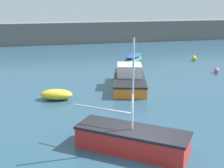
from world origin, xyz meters
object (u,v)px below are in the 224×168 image
(rowboat_with_red_cover, at_px, (133,59))
(mooring_buoy_yellow, at_px, (194,58))
(dinghy_near_pier, at_px, (56,95))
(mooring_buoy_pink, at_px, (216,70))
(motorboat_grey_hull, at_px, (129,79))
(sailboat_twin_hulled, at_px, (132,140))

(rowboat_with_red_cover, distance_m, mooring_buoy_yellow, 6.44)
(rowboat_with_red_cover, distance_m, dinghy_near_pier, 12.36)
(dinghy_near_pier, xyz_separation_m, mooring_buoy_yellow, (14.31, 9.59, -0.09))
(dinghy_near_pier, xyz_separation_m, mooring_buoy_pink, (13.58, 4.13, -0.10))
(dinghy_near_pier, bearing_deg, motorboat_grey_hull, -148.16)
(rowboat_with_red_cover, xyz_separation_m, motorboat_grey_hull, (-2.67, -7.88, 0.13))
(motorboat_grey_hull, bearing_deg, rowboat_with_red_cover, 175.69)
(dinghy_near_pier, bearing_deg, mooring_buoy_yellow, -131.80)
(rowboat_with_red_cover, height_order, mooring_buoy_pink, rowboat_with_red_cover)
(rowboat_with_red_cover, bearing_deg, mooring_buoy_yellow, 124.65)
(dinghy_near_pier, height_order, mooring_buoy_yellow, dinghy_near_pier)
(dinghy_near_pier, distance_m, sailboat_twin_hulled, 7.99)
(dinghy_near_pier, distance_m, mooring_buoy_yellow, 17.23)
(rowboat_with_red_cover, xyz_separation_m, mooring_buoy_pink, (5.70, -5.39, -0.22))
(sailboat_twin_hulled, relative_size, motorboat_grey_hull, 0.83)
(mooring_buoy_yellow, bearing_deg, dinghy_near_pier, -146.18)
(sailboat_twin_hulled, xyz_separation_m, mooring_buoy_pink, (10.88, 11.66, -0.27))
(rowboat_with_red_cover, relative_size, mooring_buoy_pink, 7.90)
(dinghy_near_pier, relative_size, mooring_buoy_pink, 4.87)
(sailboat_twin_hulled, xyz_separation_m, motorboat_grey_hull, (2.50, 9.16, 0.08))
(rowboat_with_red_cover, height_order, dinghy_near_pier, rowboat_with_red_cover)
(mooring_buoy_yellow, bearing_deg, sailboat_twin_hulled, -124.16)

